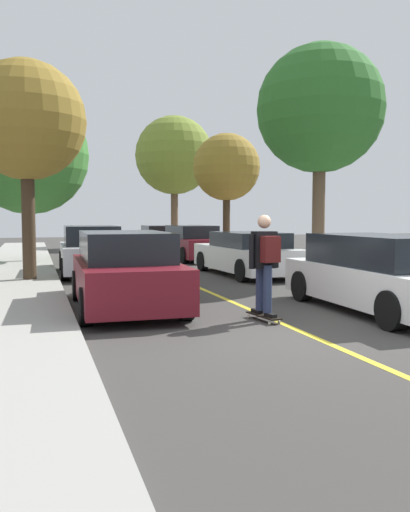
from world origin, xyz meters
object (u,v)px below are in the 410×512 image
street_tree_left_near (28,155)px  street_tree_left_nearest (26,121)px  street_tree_right_near (227,168)px  fire_hydrant (377,272)px  parked_car_left_nearest (125,271)px  skateboarder (265,259)px  parked_car_right_nearest (380,274)px  parked_car_right_near (247,254)px  skateboard (264,316)px  parked_car_left_near (91,251)px  street_tree_right_far (174,156)px  street_tree_right_nearest (320,110)px  parked_car_right_far (192,243)px  parked_car_right_farthest (159,238)px

street_tree_left_near → street_tree_left_nearest: bearing=-90.0°
street_tree_right_near → fire_hydrant: bearing=-91.5°
parked_car_left_nearest → fire_hydrant: (6.02, 0.41, -0.25)m
skateboarder → street_tree_right_near: bearing=72.5°
parked_car_right_nearest → parked_car_right_near: parked_car_right_nearest is taller
parked_car_right_nearest → street_tree_left_nearest: size_ratio=0.79×
street_tree_left_near → skateboard: 13.82m
parked_car_left_near → fire_hydrant: 8.56m
parked_car_right_nearest → street_tree_right_far: bearing=85.4°
street_tree_left_nearest → parked_car_left_nearest: bearing=-68.3°
street_tree_right_far → skateboarder: street_tree_right_far is taller
street_tree_right_far → parked_car_left_nearest: bearing=-107.1°
street_tree_left_nearest → street_tree_right_nearest: bearing=-5.7°
street_tree_left_near → street_tree_right_nearest: street_tree_right_nearest is taller
parked_car_right_nearest → street_tree_right_nearest: bearing=71.8°
parked_car_left_near → parked_car_right_far: (4.52, 4.32, -0.03)m
parked_car_right_farthest → fire_hydrant: size_ratio=6.03×
parked_car_left_nearest → parked_car_right_farthest: bearing=74.9°
parked_car_left_nearest → street_tree_left_nearest: size_ratio=0.75×
street_tree_left_nearest → skateboard: size_ratio=6.59×
street_tree_left_near → fire_hydrant: bearing=-52.9°
parked_car_right_near → parked_car_right_far: size_ratio=1.01×
street_tree_left_nearest → skateboarder: size_ratio=3.31×
parked_car_right_nearest → street_tree_left_near: size_ratio=0.73×
street_tree_left_nearest → parked_car_right_far: bearing=45.0°
street_tree_left_near → street_tree_right_nearest: size_ratio=0.93×
parked_car_right_near → street_tree_right_near: size_ratio=0.90×
parked_car_right_near → parked_car_left_nearest: bearing=-133.2°
parked_car_left_nearest → parked_car_right_far: size_ratio=0.91×
parked_car_right_far → fire_hydrant: parked_car_right_far is taller
parked_car_right_far → street_tree_left_near: street_tree_left_near is taller
parked_car_left_near → street_tree_right_near: street_tree_right_near is taller
street_tree_left_nearest → street_tree_left_near: bearing=90.0°
street_tree_right_near → street_tree_right_nearest: bearing=-90.0°
street_tree_left_near → parked_car_left_near: bearing=-67.1°
parked_car_left_nearest → skateboard: (2.06, -1.91, -0.64)m
fire_hydrant → street_tree_right_nearest: bearing=84.9°
skateboard → street_tree_left_nearest: bearing=121.0°
parked_car_left_nearest → parked_car_right_farthest: (4.52, 16.75, -0.08)m
parked_car_left_nearest → parked_car_right_nearest: bearing=-21.2°
street_tree_right_nearest → skateboard: (-4.25, -5.62, -4.79)m
parked_car_left_near → fire_hydrant: parked_car_left_near is taller
parked_car_right_near → street_tree_right_nearest: 4.72m
parked_car_right_farthest → skateboard: (-2.46, -18.66, -0.56)m
fire_hydrant → skateboard: fire_hydrant is taller
street_tree_right_near → street_tree_right_far: size_ratio=0.69×
street_tree_left_near → street_tree_right_far: street_tree_right_far is taller
street_tree_right_far → parked_car_right_nearest: bearing=-94.6°
parked_car_right_nearest → parked_car_right_near: (0.00, 6.57, -0.07)m
parked_car_left_near → street_tree_left_nearest: 4.42m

